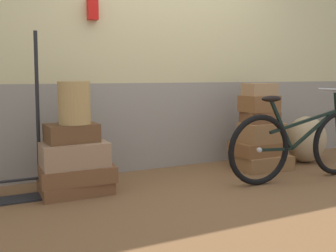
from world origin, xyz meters
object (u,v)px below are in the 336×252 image
(suitcase_1, at_px, (77,173))
(suitcase_8, at_px, (259,104))
(suitcase_9, at_px, (260,89))
(burlap_sack, at_px, (306,139))
(suitcase_6, at_px, (262,133))
(suitcase_0, at_px, (76,187))
(suitcase_7, at_px, (260,117))
(suitcase_5, at_px, (257,148))
(luggage_trolley, at_px, (18,159))
(suitcase_4, at_px, (262,162))
(bicycle, at_px, (301,144))
(wicker_basket, at_px, (74,103))
(suitcase_3, at_px, (72,133))
(suitcase_2, at_px, (74,154))

(suitcase_1, distance_m, suitcase_8, 2.13)
(suitcase_9, bearing_deg, burlap_sack, 0.06)
(suitcase_6, bearing_deg, suitcase_0, -179.39)
(suitcase_6, xyz_separation_m, suitcase_7, (-0.01, 0.03, 0.17))
(suitcase_5, distance_m, luggage_trolley, 2.52)
(suitcase_7, distance_m, luggage_trolley, 2.55)
(suitcase_7, height_order, suitcase_9, suitcase_9)
(suitcase_4, relative_size, suitcase_5, 1.07)
(suitcase_8, bearing_deg, suitcase_4, -57.49)
(suitcase_9, height_order, bicycle, suitcase_9)
(suitcase_5, bearing_deg, suitcase_8, 2.25)
(suitcase_8, xyz_separation_m, bicycle, (0.08, -0.57, -0.37))
(suitcase_9, height_order, wicker_basket, wicker_basket)
(wicker_basket, bearing_deg, suitcase_9, 0.68)
(suitcase_1, distance_m, suitcase_6, 2.08)
(wicker_basket, bearing_deg, suitcase_8, 0.72)
(suitcase_0, relative_size, suitcase_1, 0.96)
(suitcase_5, xyz_separation_m, luggage_trolley, (-2.51, 0.07, 0.10))
(suitcase_7, relative_size, luggage_trolley, 0.27)
(suitcase_7, distance_m, wicker_basket, 2.07)
(suitcase_1, bearing_deg, suitcase_6, 2.21)
(suitcase_3, distance_m, bicycle, 2.24)
(suitcase_4, distance_m, luggage_trolley, 2.58)
(suitcase_9, bearing_deg, wicker_basket, -178.35)
(wicker_basket, bearing_deg, suitcase_5, 0.71)
(suitcase_3, relative_size, suitcase_7, 1.16)
(suitcase_7, xyz_separation_m, suitcase_8, (-0.01, 0.01, 0.15))
(suitcase_2, height_order, suitcase_6, suitcase_6)
(suitcase_4, relative_size, suitcase_9, 1.70)
(suitcase_1, bearing_deg, suitcase_3, 124.43)
(suitcase_2, distance_m, suitcase_9, 2.14)
(suitcase_6, bearing_deg, bicycle, -82.56)
(bicycle, bearing_deg, suitcase_4, 94.58)
(suitcase_9, bearing_deg, suitcase_3, -178.89)
(suitcase_3, bearing_deg, wicker_basket, -39.63)
(suitcase_9, height_order, luggage_trolley, luggage_trolley)
(suitcase_6, height_order, suitcase_8, suitcase_8)
(suitcase_1, height_order, wicker_basket, wicker_basket)
(suitcase_7, bearing_deg, suitcase_8, 125.35)
(suitcase_4, bearing_deg, luggage_trolley, -178.74)
(suitcase_7, bearing_deg, suitcase_3, -174.30)
(suitcase_0, xyz_separation_m, burlap_sack, (2.79, 0.01, 0.22))
(suitcase_4, bearing_deg, suitcase_5, 141.92)
(suitcase_4, height_order, suitcase_7, suitcase_7)
(suitcase_1, distance_m, suitcase_5, 2.04)
(suitcase_1, distance_m, suitcase_7, 2.10)
(suitcase_1, distance_m, luggage_trolley, 0.51)
(suitcase_6, xyz_separation_m, luggage_trolley, (-2.55, 0.11, -0.08))
(suitcase_0, height_order, burlap_sack, burlap_sack)
(suitcase_5, bearing_deg, suitcase_1, -179.18)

